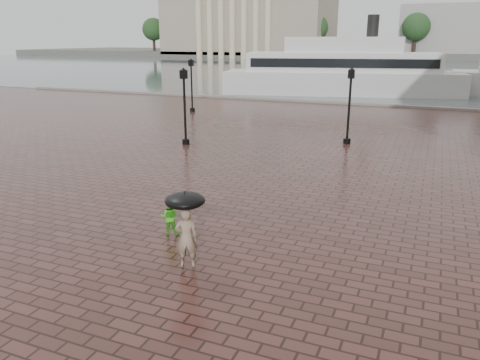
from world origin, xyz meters
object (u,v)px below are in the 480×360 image
object	(u,v)px
child_pedestrian	(170,217)
ferry_near	(341,71)
adult_pedestrian	(186,238)
street_lamps	(235,97)

from	to	relation	value
child_pedestrian	ferry_near	bearing A→B (deg)	-106.28
adult_pedestrian	child_pedestrian	bearing A→B (deg)	-72.03
street_lamps	child_pedestrian	distance (m)	18.47
street_lamps	ferry_near	size ratio (longest dim) A/B	0.57
child_pedestrian	ferry_near	world-z (taller)	ferry_near
street_lamps	ferry_near	xyz separation A→B (m)	(2.33, 25.33, 0.29)
ferry_near	street_lamps	bearing A→B (deg)	-107.99
ferry_near	child_pedestrian	bearing A→B (deg)	-98.87
street_lamps	child_pedestrian	bearing A→B (deg)	-73.47
street_lamps	child_pedestrian	xyz separation A→B (m)	(5.23, -17.63, -1.71)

